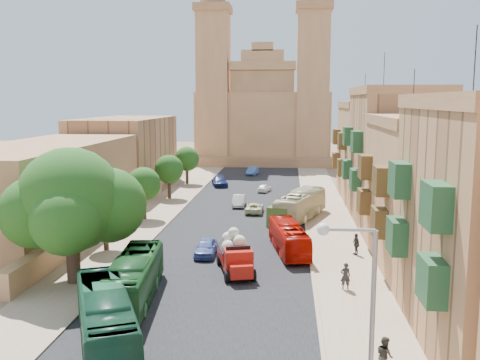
% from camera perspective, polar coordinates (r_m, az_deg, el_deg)
% --- Properties ---
extents(ground, '(260.00, 260.00, 0.00)m').
position_cam_1_polar(ground, '(33.17, -4.23, -13.56)').
color(ground, brown).
extents(road_surface, '(14.00, 140.00, 0.01)m').
position_cam_1_polar(road_surface, '(61.79, 0.34, -3.12)').
color(road_surface, black).
rests_on(road_surface, ground).
extents(sidewalk_east, '(5.00, 140.00, 0.01)m').
position_cam_1_polar(sidewalk_east, '(61.73, 9.17, -3.24)').
color(sidewalk_east, '#9E8367').
rests_on(sidewalk_east, ground).
extents(sidewalk_west, '(5.00, 140.00, 0.01)m').
position_cam_1_polar(sidewalk_west, '(63.30, -8.27, -2.93)').
color(sidewalk_west, '#9E8367').
rests_on(sidewalk_west, ground).
extents(kerb_east, '(0.25, 140.00, 0.12)m').
position_cam_1_polar(kerb_east, '(61.59, 6.85, -3.17)').
color(kerb_east, '#9E8367').
rests_on(kerb_east, ground).
extents(kerb_west, '(0.25, 140.00, 0.12)m').
position_cam_1_polar(kerb_west, '(62.76, -6.05, -2.94)').
color(kerb_west, '#9E8367').
rests_on(kerb_west, ground).
extents(townhouse_b, '(9.00, 14.00, 14.90)m').
position_cam_1_polar(townhouse_b, '(43.23, 19.61, -1.04)').
color(townhouse_b, '#A9774C').
rests_on(townhouse_b, ground).
extents(townhouse_c, '(9.00, 14.00, 17.40)m').
position_cam_1_polar(townhouse_c, '(56.62, 16.22, 2.54)').
color(townhouse_c, '#B47E51').
rests_on(townhouse_c, ground).
extents(townhouse_d, '(9.00, 14.00, 15.90)m').
position_cam_1_polar(townhouse_d, '(70.42, 14.05, 3.12)').
color(townhouse_d, '#A9774C').
rests_on(townhouse_d, ground).
extents(west_wall, '(1.00, 40.00, 1.80)m').
position_cam_1_polar(west_wall, '(54.56, -13.82, -3.97)').
color(west_wall, '#A9774C').
rests_on(west_wall, ground).
extents(west_building_low, '(10.00, 28.00, 8.40)m').
position_cam_1_polar(west_building_low, '(54.21, -20.13, -0.78)').
color(west_building_low, '#966741').
rests_on(west_building_low, ground).
extents(west_building_mid, '(10.00, 22.00, 10.00)m').
position_cam_1_polar(west_building_mid, '(78.19, -12.03, 2.84)').
color(west_building_mid, '#B47E51').
rests_on(west_building_mid, ground).
extents(church, '(28.00, 22.50, 36.30)m').
position_cam_1_polar(church, '(109.08, 2.55, 6.95)').
color(church, '#A9774C').
rests_on(church, ground).
extents(ficus_tree, '(9.36, 8.61, 9.36)m').
position_cam_1_polar(ficus_tree, '(37.92, -17.49, -2.40)').
color(ficus_tree, '#3C2A1E').
rests_on(ficus_tree, ground).
extents(street_tree_a, '(3.11, 3.11, 4.78)m').
position_cam_1_polar(street_tree_a, '(45.89, -14.20, -3.40)').
color(street_tree_a, '#3C2A1E').
rests_on(street_tree_a, ground).
extents(street_tree_b, '(3.59, 3.59, 5.52)m').
position_cam_1_polar(street_tree_b, '(57.06, -10.24, -0.46)').
color(street_tree_b, '#3C2A1E').
rests_on(street_tree_b, ground).
extents(street_tree_c, '(3.65, 3.65, 5.61)m').
position_cam_1_polar(street_tree_c, '(68.57, -7.58, 1.14)').
color(street_tree_c, '#3C2A1E').
rests_on(street_tree_c, ground).
extents(street_tree_d, '(3.66, 3.66, 5.63)m').
position_cam_1_polar(street_tree_d, '(80.23, -5.69, 2.25)').
color(street_tree_d, '#3C2A1E').
rests_on(street_tree_d, ground).
extents(streetlamp, '(2.11, 0.44, 8.22)m').
position_cam_1_polar(streetlamp, '(19.85, 12.59, -13.11)').
color(streetlamp, gray).
rests_on(streetlamp, ground).
extents(red_truck, '(3.36, 5.75, 3.18)m').
position_cam_1_polar(red_truck, '(39.13, -0.50, -7.90)').
color(red_truck, '#B0160D').
rests_on(red_truck, ground).
extents(olive_pickup, '(3.81, 5.37, 2.03)m').
position_cam_1_polar(olive_pickup, '(54.55, 4.91, -3.66)').
color(olive_pickup, '#415A22').
rests_on(olive_pickup, ground).
extents(bus_green_south, '(6.43, 10.55, 2.91)m').
position_cam_1_polar(bus_green_south, '(28.86, -14.15, -14.16)').
color(bus_green_south, '#184C32').
rests_on(bus_green_south, ground).
extents(bus_green_north, '(3.41, 10.38, 2.84)m').
position_cam_1_polar(bus_green_north, '(34.54, -11.28, -10.29)').
color(bus_green_north, '#1E5C27').
rests_on(bus_green_north, ground).
extents(bus_red_east, '(3.60, 8.96, 2.43)m').
position_cam_1_polar(bus_red_east, '(44.45, 5.22, -6.18)').
color(bus_red_east, '#B80E03').
rests_on(bus_red_east, ground).
extents(bus_cream_east, '(5.85, 10.89, 2.97)m').
position_cam_1_polar(bus_cream_east, '(56.90, 6.49, -2.67)').
color(bus_cream_east, beige).
rests_on(bus_cream_east, ground).
extents(car_blue_a, '(1.65, 4.01, 1.36)m').
position_cam_1_polar(car_blue_a, '(43.61, -3.65, -7.17)').
color(car_blue_a, '#465AA2').
rests_on(car_blue_a, ground).
extents(car_white_a, '(1.54, 4.08, 1.33)m').
position_cam_1_polar(car_white_a, '(63.30, -0.12, -2.23)').
color(car_white_a, beige).
rests_on(car_white_a, ground).
extents(car_cream, '(1.91, 4.11, 1.14)m').
position_cam_1_polar(car_cream, '(59.71, 1.55, -2.98)').
color(car_cream, beige).
rests_on(car_cream, ground).
extents(car_dkblue, '(3.13, 5.31, 1.44)m').
position_cam_1_polar(car_dkblue, '(78.25, -2.18, -0.13)').
color(car_dkblue, '#121D4E').
rests_on(car_dkblue, ground).
extents(car_white_b, '(2.08, 3.42, 1.09)m').
position_cam_1_polar(car_white_b, '(73.33, 2.61, -0.86)').
color(car_white_b, white).
rests_on(car_white_b, ground).
extents(car_blue_b, '(2.05, 4.30, 1.36)m').
position_cam_1_polar(car_blue_b, '(90.05, 1.35, 0.98)').
color(car_blue_b, '#4669AE').
rests_on(car_blue_b, ground).
extents(pedestrian_a, '(0.71, 0.50, 1.83)m').
position_cam_1_polar(pedestrian_a, '(36.60, 11.18, -10.03)').
color(pedestrian_a, '#252325').
rests_on(pedestrian_a, ground).
extents(pedestrian_b, '(0.95, 1.06, 1.79)m').
position_cam_1_polar(pedestrian_b, '(26.54, 15.18, -17.61)').
color(pedestrian_b, '#33302A').
rests_on(pedestrian_b, ground).
extents(pedestrian_c, '(0.77, 1.13, 1.78)m').
position_cam_1_polar(pedestrian_c, '(44.63, 12.27, -6.71)').
color(pedestrian_c, '#2F2F30').
rests_on(pedestrian_c, ground).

